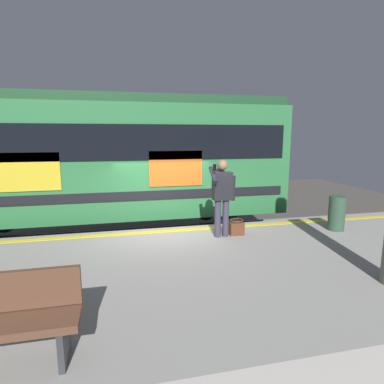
{
  "coord_description": "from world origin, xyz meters",
  "views": [
    {
      "loc": [
        1.1,
        7.31,
        3.19
      ],
      "look_at": [
        -0.51,
        0.3,
        1.9
      ],
      "focal_mm": 29.62,
      "sensor_mm": 36.0,
      "label": 1
    }
  ],
  "objects_px": {
    "train_carriage": "(107,156)",
    "trash_bin": "(337,213)",
    "handbag": "(237,228)",
    "passenger": "(222,192)"
  },
  "relations": [
    {
      "from": "passenger",
      "to": "trash_bin",
      "type": "xyz_separation_m",
      "value": [
        -2.77,
        0.14,
        -0.59
      ]
    },
    {
      "from": "train_carriage",
      "to": "trash_bin",
      "type": "bearing_deg",
      "value": 147.18
    },
    {
      "from": "handbag",
      "to": "trash_bin",
      "type": "distance_m",
      "value": 2.42
    },
    {
      "from": "train_carriage",
      "to": "passenger",
      "type": "xyz_separation_m",
      "value": [
        -2.46,
        3.23,
        -0.59
      ]
    },
    {
      "from": "train_carriage",
      "to": "passenger",
      "type": "bearing_deg",
      "value": 127.3
    },
    {
      "from": "train_carriage",
      "to": "passenger",
      "type": "relative_size",
      "value": 6.02
    },
    {
      "from": "train_carriage",
      "to": "trash_bin",
      "type": "distance_m",
      "value": 6.33
    },
    {
      "from": "handbag",
      "to": "trash_bin",
      "type": "height_order",
      "value": "trash_bin"
    },
    {
      "from": "train_carriage",
      "to": "trash_bin",
      "type": "height_order",
      "value": "train_carriage"
    },
    {
      "from": "passenger",
      "to": "trash_bin",
      "type": "height_order",
      "value": "passenger"
    }
  ]
}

